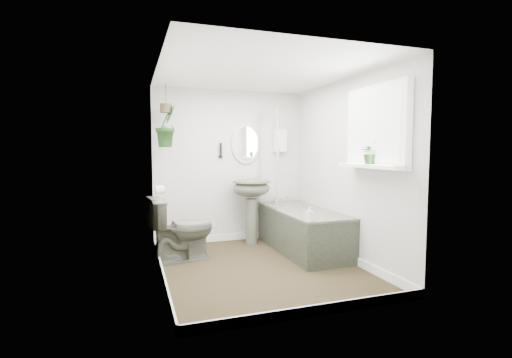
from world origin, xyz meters
name	(u,v)px	position (x,y,z in m)	size (l,w,h in m)	color
floor	(260,268)	(0.00, 0.00, -0.01)	(2.30, 2.80, 0.02)	black
ceiling	(260,71)	(0.00, 0.00, 2.31)	(2.30, 2.80, 0.02)	white
wall_back	(230,166)	(0.00, 1.41, 1.15)	(2.30, 0.02, 2.30)	silver
wall_front	(317,181)	(0.00, -1.41, 1.15)	(2.30, 0.02, 2.30)	silver
wall_left	(158,174)	(-1.16, 0.00, 1.15)	(0.02, 2.80, 2.30)	silver
wall_right	(346,170)	(1.16, 0.00, 1.15)	(0.02, 2.80, 2.30)	silver
skirting	(260,263)	(0.00, 0.00, 0.05)	(2.30, 2.80, 0.10)	white
bathtub	(302,230)	(0.80, 0.50, 0.29)	(0.72, 1.72, 0.58)	#515244
bath_screen	(268,158)	(0.47, 0.99, 1.28)	(0.04, 0.72, 1.40)	silver
shower_box	(280,140)	(0.80, 1.34, 1.55)	(0.20, 0.10, 0.35)	white
oval_mirror	(246,143)	(0.25, 1.37, 1.50)	(0.46, 0.03, 0.62)	beige
wall_sconce	(221,150)	(-0.15, 1.36, 1.40)	(0.04, 0.04, 0.22)	black
toilet_roll_holder	(160,190)	(-1.10, 0.70, 0.90)	(0.11, 0.11, 0.11)	white
window_recess	(377,127)	(1.09, -0.70, 1.65)	(0.08, 1.00, 0.90)	white
window_sill	(370,166)	(1.02, -0.70, 1.23)	(0.18, 1.00, 0.04)	white
window_blinds	(373,127)	(1.04, -0.70, 1.65)	(0.01, 0.86, 0.76)	white
toilet	(181,228)	(-0.85, 0.60, 0.41)	(0.46, 0.80, 0.82)	#515244
pedestal_sink	(251,212)	(0.25, 1.10, 0.48)	(0.56, 0.48, 0.96)	#515244
sill_plant	(371,153)	(1.04, -0.68, 1.37)	(0.22, 0.19, 0.25)	black
hanging_plant	(166,126)	(-0.97, 1.07, 1.73)	(0.32, 0.26, 0.58)	black
soap_bottle	(310,214)	(0.51, -0.29, 0.67)	(0.08, 0.08, 0.17)	black
hanging_pot	(166,108)	(-0.97, 1.07, 1.96)	(0.16, 0.16, 0.12)	#433825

